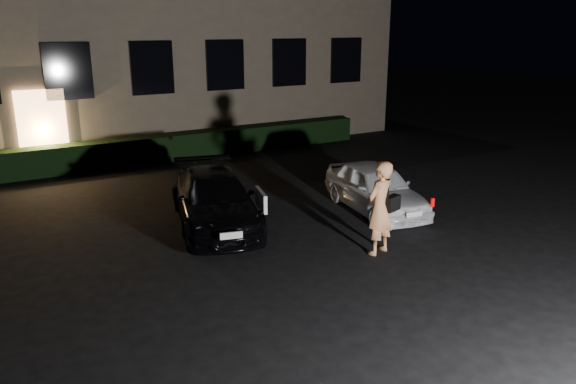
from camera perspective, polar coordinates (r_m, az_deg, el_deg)
ground at (r=10.23m, az=6.92°, el=-8.65°), size 80.00×80.00×0.00m
hedge at (r=19.07m, az=-12.71°, el=4.36°), size 15.00×0.70×0.85m
sedan at (r=12.66m, az=-7.48°, el=-0.74°), size 2.69×4.41×1.19m
hatch at (r=13.67m, az=8.89°, el=0.44°), size 1.95×3.60×1.16m
man at (r=11.04m, az=9.33°, el=-1.59°), size 0.86×0.62×1.87m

